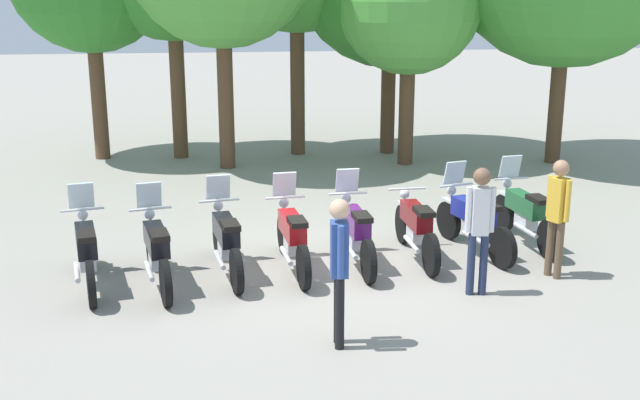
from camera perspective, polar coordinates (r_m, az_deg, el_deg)
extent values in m
plane|color=gray|center=(11.89, 0.31, -4.82)|extent=(80.00, 80.00, 0.00)
cylinder|color=black|center=(12.20, -16.86, -3.39)|extent=(0.23, 0.65, 0.64)
cylinder|color=black|center=(10.74, -16.47, -5.95)|extent=(0.23, 0.65, 0.64)
cube|color=silver|center=(12.10, -16.99, -1.87)|extent=(0.19, 0.38, 0.04)
cube|color=black|center=(11.40, -16.82, -2.85)|extent=(0.45, 0.98, 0.30)
cube|color=silver|center=(11.44, -16.71, -4.21)|extent=(0.30, 0.44, 0.24)
cube|color=black|center=(10.96, -16.80, -2.54)|extent=(0.32, 0.48, 0.08)
cylinder|color=silver|center=(12.02, -16.96, -2.10)|extent=(0.09, 0.23, 0.64)
cylinder|color=silver|center=(11.84, -17.06, -0.68)|extent=(0.61, 0.16, 0.04)
sphere|color=silver|center=(11.99, -17.05, -1.07)|extent=(0.19, 0.19, 0.16)
cylinder|color=silver|center=(11.17, -17.43, -5.07)|extent=(0.21, 0.70, 0.07)
cube|color=silver|center=(11.84, -17.15, 0.32)|extent=(0.38, 0.20, 0.39)
cylinder|color=black|center=(11.99, -12.29, -3.40)|extent=(0.22, 0.65, 0.64)
cylinder|color=black|center=(10.54, -11.26, -6.01)|extent=(0.22, 0.65, 0.64)
cube|color=silver|center=(11.88, -12.39, -1.85)|extent=(0.19, 0.38, 0.04)
cube|color=black|center=(11.19, -11.94, -2.85)|extent=(0.44, 0.98, 0.30)
cube|color=silver|center=(11.23, -11.84, -4.24)|extent=(0.29, 0.44, 0.24)
cube|color=black|center=(10.75, -11.73, -2.53)|extent=(0.32, 0.48, 0.08)
cylinder|color=silver|center=(11.80, -12.33, -2.09)|extent=(0.09, 0.23, 0.64)
cylinder|color=silver|center=(11.62, -12.37, -0.64)|extent=(0.61, 0.16, 0.04)
sphere|color=silver|center=(11.78, -12.41, -1.04)|extent=(0.19, 0.19, 0.16)
cylinder|color=silver|center=(10.95, -12.45, -5.12)|extent=(0.21, 0.70, 0.07)
cube|color=silver|center=(11.63, -12.46, 0.38)|extent=(0.38, 0.20, 0.39)
cylinder|color=black|center=(12.25, -7.45, -2.75)|extent=(0.20, 0.65, 0.64)
cylinder|color=black|center=(10.81, -6.14, -5.23)|extent=(0.20, 0.65, 0.64)
cube|color=silver|center=(12.15, -7.50, -1.23)|extent=(0.17, 0.37, 0.04)
cube|color=black|center=(11.46, -6.93, -2.18)|extent=(0.40, 0.98, 0.30)
cube|color=silver|center=(11.50, -6.85, -3.54)|extent=(0.28, 0.43, 0.24)
cube|color=black|center=(11.03, -6.62, -1.85)|extent=(0.31, 0.47, 0.08)
cylinder|color=silver|center=(12.07, -7.43, -1.46)|extent=(0.08, 0.23, 0.64)
cylinder|color=silver|center=(11.90, -7.42, -0.04)|extent=(0.62, 0.13, 0.04)
sphere|color=silver|center=(12.05, -7.50, -0.43)|extent=(0.18, 0.18, 0.16)
cylinder|color=silver|center=(11.22, -7.39, -4.38)|extent=(0.18, 0.70, 0.07)
cube|color=silver|center=(11.90, -7.50, 0.96)|extent=(0.38, 0.19, 0.39)
cylinder|color=black|center=(12.33, -2.69, -2.51)|extent=(0.16, 0.65, 0.64)
cylinder|color=black|center=(10.90, -1.21, -4.97)|extent=(0.16, 0.65, 0.64)
cube|color=silver|center=(12.23, -2.71, -1.00)|extent=(0.15, 0.37, 0.04)
cube|color=red|center=(11.55, -2.06, -1.94)|extent=(0.35, 0.97, 0.30)
cube|color=silver|center=(11.58, -2.00, -3.29)|extent=(0.26, 0.42, 0.24)
cube|color=black|center=(11.12, -1.68, -1.61)|extent=(0.28, 0.46, 0.08)
cylinder|color=silver|center=(12.15, -2.63, -1.23)|extent=(0.07, 0.23, 0.64)
cylinder|color=silver|center=(11.98, -2.57, 0.19)|extent=(0.62, 0.10, 0.04)
sphere|color=silver|center=(12.13, -2.68, -0.20)|extent=(0.17, 0.17, 0.16)
cylinder|color=silver|center=(11.30, -2.50, -4.11)|extent=(0.14, 0.70, 0.07)
cube|color=silver|center=(11.98, -2.64, 1.18)|extent=(0.37, 0.17, 0.39)
cylinder|color=black|center=(12.56, 1.86, -2.16)|extent=(0.14, 0.64, 0.64)
cylinder|color=black|center=(11.14, 3.59, -4.53)|extent=(0.14, 0.64, 0.64)
cube|color=silver|center=(12.47, 1.88, -0.67)|extent=(0.14, 0.37, 0.04)
cube|color=#59196B|center=(11.79, 2.64, -1.59)|extent=(0.31, 0.96, 0.30)
cube|color=silver|center=(11.82, 2.68, -2.91)|extent=(0.24, 0.41, 0.24)
cube|color=black|center=(11.36, 3.11, -1.25)|extent=(0.26, 0.45, 0.08)
cylinder|color=silver|center=(12.39, 1.96, -0.90)|extent=(0.06, 0.23, 0.64)
cylinder|color=silver|center=(12.21, 2.07, 0.49)|extent=(0.62, 0.07, 0.04)
sphere|color=silver|center=(12.37, 1.93, 0.11)|extent=(0.17, 0.17, 0.16)
cylinder|color=silver|center=(11.53, 2.24, -3.70)|extent=(0.11, 0.70, 0.07)
cube|color=silver|center=(12.22, 2.02, 1.47)|extent=(0.37, 0.15, 0.39)
cylinder|color=black|center=(12.90, 6.11, -1.77)|extent=(0.12, 0.64, 0.64)
cylinder|color=black|center=(11.50, 8.17, -4.02)|extent=(0.12, 0.64, 0.64)
cube|color=silver|center=(12.81, 6.15, -0.31)|extent=(0.13, 0.36, 0.04)
cube|color=maroon|center=(12.14, 7.07, -1.18)|extent=(0.30, 0.96, 0.30)
cube|color=silver|center=(12.17, 7.09, -2.47)|extent=(0.23, 0.41, 0.24)
cube|color=black|center=(11.72, 7.65, -0.85)|extent=(0.26, 0.45, 0.08)
cylinder|color=silver|center=(12.73, 6.26, -0.53)|extent=(0.06, 0.23, 0.64)
cylinder|color=silver|center=(12.56, 6.41, 0.83)|extent=(0.62, 0.06, 0.04)
sphere|color=silver|center=(12.71, 6.24, 0.45)|extent=(0.17, 0.17, 0.16)
cylinder|color=silver|center=(11.87, 6.75, -3.23)|extent=(0.10, 0.70, 0.07)
cylinder|color=black|center=(13.22, 9.43, -1.47)|extent=(0.26, 0.64, 0.64)
cylinder|color=black|center=(11.99, 13.24, -3.45)|extent=(0.26, 0.64, 0.64)
cube|color=silver|center=(13.13, 9.49, -0.05)|extent=(0.21, 0.38, 0.04)
cube|color=navy|center=(12.54, 11.20, -0.83)|extent=(0.49, 0.98, 0.30)
cube|color=silver|center=(12.58, 11.26, -2.07)|extent=(0.31, 0.44, 0.24)
cube|color=black|center=(12.17, 12.26, -0.45)|extent=(0.34, 0.49, 0.08)
cylinder|color=silver|center=(13.06, 9.69, -0.25)|extent=(0.11, 0.23, 0.64)
cylinder|color=silver|center=(12.90, 9.96, 1.08)|extent=(0.61, 0.19, 0.04)
sphere|color=silver|center=(13.04, 9.64, 0.70)|extent=(0.19, 0.19, 0.16)
cylinder|color=silver|center=(12.27, 11.37, -2.81)|extent=(0.24, 0.70, 0.07)
cube|color=silver|center=(12.90, 9.86, 2.00)|extent=(0.38, 0.22, 0.39)
cylinder|color=black|center=(13.86, 13.36, -0.90)|extent=(0.17, 0.65, 0.64)
cylinder|color=black|center=(12.56, 16.52, -2.82)|extent=(0.17, 0.65, 0.64)
cube|color=silver|center=(13.77, 13.45, 0.46)|extent=(0.16, 0.37, 0.04)
cube|color=#1E6033|center=(13.15, 14.87, -0.29)|extent=(0.36, 0.97, 0.30)
cube|color=silver|center=(13.18, 14.89, -1.48)|extent=(0.26, 0.42, 0.24)
cube|color=black|center=(12.76, 15.77, 0.06)|extent=(0.29, 0.46, 0.08)
cylinder|color=silver|center=(13.70, 13.61, 0.27)|extent=(0.07, 0.23, 0.64)
cylinder|color=silver|center=(13.54, 13.87, 1.54)|extent=(0.62, 0.10, 0.04)
sphere|color=silver|center=(13.68, 13.59, 1.18)|extent=(0.18, 0.18, 0.16)
cylinder|color=silver|center=(12.87, 14.87, -2.16)|extent=(0.15, 0.70, 0.07)
cube|color=silver|center=(13.54, 13.81, 2.42)|extent=(0.37, 0.17, 0.39)
cylinder|color=black|center=(9.12, 1.45, -8.37)|extent=(0.12, 0.12, 0.88)
cylinder|color=black|center=(9.27, 1.35, -7.94)|extent=(0.12, 0.12, 0.88)
cube|color=#33519E|center=(8.92, 1.44, -3.63)|extent=(0.21, 0.23, 0.66)
cylinder|color=#33519E|center=(8.76, 1.54, -3.87)|extent=(0.08, 0.08, 0.62)
cylinder|color=#33519E|center=(9.06, 1.34, -3.20)|extent=(0.08, 0.08, 0.62)
sphere|color=#DBAD89|center=(8.77, 1.46, -0.68)|extent=(0.25, 0.25, 0.24)
cylinder|color=#232D4C|center=(10.86, 11.03, -4.67)|extent=(0.12, 0.12, 0.87)
cylinder|color=#232D4C|center=(10.90, 11.92, -4.65)|extent=(0.12, 0.12, 0.87)
cube|color=silver|center=(10.64, 11.69, -0.79)|extent=(0.25, 0.23, 0.66)
cylinder|color=silver|center=(10.61, 10.85, -0.70)|extent=(0.09, 0.09, 0.62)
cylinder|color=silver|center=(10.67, 12.54, -0.70)|extent=(0.09, 0.09, 0.62)
sphere|color=brown|center=(10.52, 11.83, 1.70)|extent=(0.27, 0.27, 0.24)
cylinder|color=brown|center=(11.86, 16.53, -3.36)|extent=(0.15, 0.15, 0.85)
cylinder|color=brown|center=(11.76, 17.16, -3.58)|extent=(0.15, 0.15, 0.85)
cube|color=gold|center=(11.60, 17.12, 0.02)|extent=(0.28, 0.29, 0.64)
cylinder|color=gold|center=(11.69, 16.53, 0.27)|extent=(0.11, 0.11, 0.61)
cylinder|color=gold|center=(11.50, 17.74, -0.08)|extent=(0.11, 0.11, 0.61)
sphere|color=#A87A5B|center=(11.49, 17.31, 2.26)|extent=(0.31, 0.31, 0.23)
cylinder|color=brown|center=(19.74, -15.97, 7.43)|extent=(0.36, 0.36, 3.14)
cylinder|color=brown|center=(19.40, -10.39, 8.12)|extent=(0.36, 0.36, 3.46)
cylinder|color=brown|center=(18.09, -6.95, 7.65)|extent=(0.36, 0.36, 3.40)
cylinder|color=brown|center=(19.52, -1.66, 8.57)|extent=(0.36, 0.36, 3.57)
cylinder|color=brown|center=(18.52, 6.37, 6.64)|extent=(0.36, 0.36, 2.62)
sphere|color=#4C9E3D|center=(18.31, 6.61, 14.35)|extent=(3.36, 3.36, 3.36)
cylinder|color=brown|center=(19.78, 5.02, 7.59)|extent=(0.36, 0.36, 2.87)
cylinder|color=brown|center=(19.38, 17.01, 7.16)|extent=(0.36, 0.36, 3.10)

